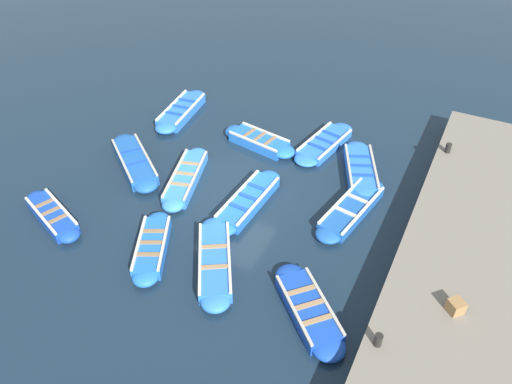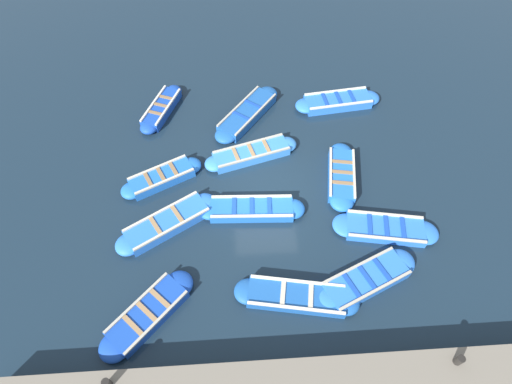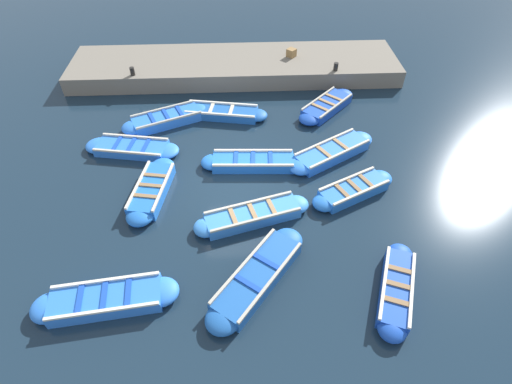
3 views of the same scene
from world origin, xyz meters
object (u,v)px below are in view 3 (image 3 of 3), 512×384
boat_far_corner (152,190)px  boat_alongside (396,289)px  boat_inner_gap (222,113)px  boat_bow_out (353,190)px  bollard_north (336,67)px  boat_drifting (258,277)px  boat_tucked (332,152)px  boat_end_of_row (253,162)px  bollard_mid_north (132,71)px  boat_near_quay (106,300)px  wooden_crate (291,53)px  boat_mid_row (327,106)px  boat_centre (253,215)px  boat_stern_in (132,148)px  boat_outer_left (167,119)px

boat_far_corner → boat_alongside: 8.04m
boat_inner_gap → boat_bow_out: 6.55m
boat_inner_gap → bollard_north: bearing=-66.2°
boat_drifting → boat_tucked: (5.20, -2.97, -0.00)m
boat_end_of_row → bollard_mid_north: bearing=42.7°
boat_inner_gap → boat_tucked: size_ratio=1.07×
boat_near_quay → wooden_crate: size_ratio=10.50×
boat_drifting → boat_inner_gap: bearing=7.7°
boat_far_corner → bollard_north: size_ratio=9.47×
boat_mid_row → boat_end_of_row: bearing=137.2°
boat_end_of_row → boat_mid_row: size_ratio=1.24×
boat_tucked → bollard_north: bearing=-11.3°
boat_end_of_row → boat_alongside: size_ratio=1.20×
boat_near_quay → boat_bow_out: size_ratio=1.21×
bollard_mid_north → boat_centre: bearing=-148.5°
boat_inner_gap → boat_end_of_row: bearing=-160.1°
boat_alongside → bollard_mid_north: 13.84m
boat_stern_in → bollard_north: bearing=-62.1°
bollard_north → bollard_mid_north: (0.00, 8.95, 0.00)m
boat_end_of_row → boat_far_corner: (-1.28, 3.40, 0.02)m
boat_end_of_row → boat_inner_gap: 3.45m
boat_far_corner → boat_outer_left: bearing=-0.3°
boat_centre → boat_mid_row: bearing=-29.0°
boat_stern_in → boat_inner_gap: (2.19, -3.29, 0.02)m
boat_drifting → boat_centre: (2.23, 0.04, -0.01)m
boat_near_quay → boat_bow_out: bearing=-62.8°
boat_stern_in → wooden_crate: size_ratio=10.10×
boat_stern_in → wooden_crate: wooden_crate is taller
boat_end_of_row → boat_outer_left: size_ratio=1.01×
boat_centre → boat_near_quay: size_ratio=0.99×
boat_far_corner → boat_centre: boat_far_corner is taller
boat_alongside → bollard_north: bearing=-2.0°
boat_alongside → boat_centre: bearing=52.8°
boat_end_of_row → wooden_crate: (6.94, -2.08, 0.77)m
bollard_north → boat_bow_out: bearing=174.6°
boat_end_of_row → boat_centre: (-2.57, 0.13, 0.01)m
boat_far_corner → boat_outer_left: 4.14m
boat_end_of_row → boat_near_quay: bearing=143.0°
boat_far_corner → wooden_crate: 9.91m
boat_mid_row → boat_outer_left: boat_outer_left is taller
boat_far_corner → boat_near_quay: (-4.03, 0.61, -0.00)m
boat_outer_left → bollard_north: bollard_north is taller
boat_stern_in → boat_centre: (-3.62, -4.33, 0.03)m
boat_drifting → boat_inner_gap: (8.05, 1.09, -0.03)m
boat_outer_left → boat_near_quay: 8.20m
boat_inner_gap → boat_alongside: size_ratio=1.24×
boat_far_corner → boat_tucked: boat_far_corner is taller
boat_bow_out → wooden_crate: 8.64m
boat_near_quay → boat_end_of_row: bearing=-37.0°
boat_stern_in → boat_inner_gap: boat_inner_gap is taller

